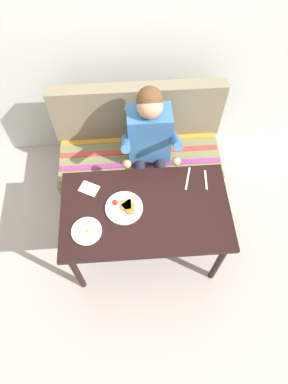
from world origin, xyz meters
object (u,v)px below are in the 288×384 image
object	(u,v)px
couch	(139,156)
napkin	(89,189)
plate_breakfast	(124,207)
plate_eggs	(87,231)
fork	(206,180)
person	(150,142)
table	(145,215)
knife	(188,178)

from	to	relation	value
couch	napkin	size ratio (longest dim) A/B	10.66
plate_breakfast	plate_eggs	distance (m)	0.31
fork	person	bearing A→B (deg)	140.89
table	person	xyz separation A→B (m)	(0.08, 0.59, 0.09)
table	plate_eggs	size ratio (longest dim) A/B	5.78
knife	table	bearing A→B (deg)	-128.38
fork	plate_eggs	bearing A→B (deg)	-153.00
couch	fork	world-z (taller)	couch
couch	napkin	bearing A→B (deg)	-125.12
plate_breakfast	knife	world-z (taller)	plate_breakfast
plate_eggs	knife	size ratio (longest dim) A/B	1.04
couch	fork	xyz separation A→B (m)	(0.46, -0.55, 0.40)
person	napkin	world-z (taller)	person
couch	napkin	distance (m)	0.80
table	fork	size ratio (longest dim) A/B	7.06
plate_breakfast	knife	size ratio (longest dim) A/B	1.33
table	plate_breakfast	xyz separation A→B (m)	(-0.15, 0.02, 0.09)
napkin	table	bearing A→B (deg)	-26.49
knife	plate_eggs	bearing A→B (deg)	-136.94
plate_breakfast	plate_eggs	size ratio (longest dim) A/B	1.28
couch	knife	distance (m)	0.74
table	person	size ratio (longest dim) A/B	0.99
table	plate_breakfast	size ratio (longest dim) A/B	4.53
plate_eggs	napkin	xyz separation A→B (m)	(0.01, 0.34, -0.01)
person	plate_eggs	xyz separation A→B (m)	(-0.49, -0.73, -0.00)
napkin	plate_breakfast	bearing A→B (deg)	-35.25
table	person	bearing A→B (deg)	82.69
table	couch	size ratio (longest dim) A/B	0.83
plate_eggs	fork	size ratio (longest dim) A/B	1.22
napkin	fork	world-z (taller)	napkin
knife	fork	bearing A→B (deg)	7.03
plate_eggs	napkin	distance (m)	0.34
table	knife	bearing A→B (deg)	35.57
table	plate_eggs	distance (m)	0.44
plate_breakfast	napkin	distance (m)	0.31
plate_eggs	table	bearing A→B (deg)	18.95
napkin	fork	size ratio (longest dim) A/B	0.79
plate_breakfast	couch	bearing A→B (deg)	78.86
table	knife	size ratio (longest dim) A/B	6.00
plate_eggs	knife	xyz separation A→B (m)	(0.74, 0.38, -0.01)
fork	knife	size ratio (longest dim) A/B	0.85
person	knife	distance (m)	0.44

